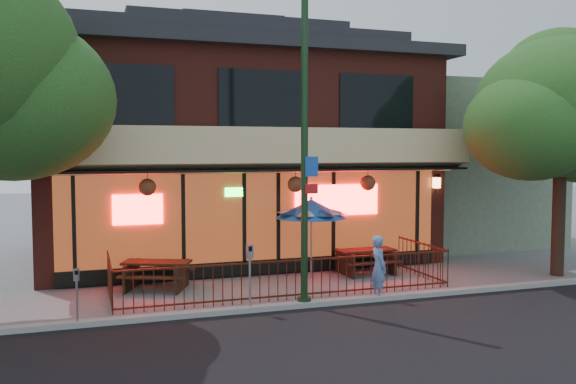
# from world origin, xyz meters

# --- Properties ---
(ground) EXTENTS (80.00, 80.00, 0.00)m
(ground) POSITION_xyz_m (0.00, 0.00, 0.00)
(ground) COLOR gray
(ground) RESTS_ON ground
(curb) EXTENTS (80.00, 0.25, 0.12)m
(curb) POSITION_xyz_m (0.00, -0.50, 0.06)
(curb) COLOR #999993
(curb) RESTS_ON ground
(restaurant_building) EXTENTS (12.96, 9.49, 8.05)m
(restaurant_building) POSITION_xyz_m (0.00, 7.11, 4.13)
(restaurant_building) COLOR maroon
(restaurant_building) RESTS_ON ground
(neighbor_building) EXTENTS (6.00, 7.00, 6.00)m
(neighbor_building) POSITION_xyz_m (9.00, 7.70, 3.00)
(neighbor_building) COLOR gray
(neighbor_building) RESTS_ON ground
(patio_fence) EXTENTS (8.44, 2.62, 1.00)m
(patio_fence) POSITION_xyz_m (0.00, 0.50, 0.63)
(patio_fence) COLOR #45190E
(patio_fence) RESTS_ON ground
(street_light) EXTENTS (0.43, 0.32, 7.00)m
(street_light) POSITION_xyz_m (0.00, -0.40, 3.15)
(street_light) COLOR #163219
(street_light) RESTS_ON ground
(street_tree_right) EXTENTS (4.80, 4.80, 7.02)m
(street_tree_right) POSITION_xyz_m (8.04, 0.59, 4.96)
(street_tree_right) COLOR #322419
(street_tree_right) RESTS_ON ground
(picnic_table_left) EXTENTS (2.07, 1.86, 0.73)m
(picnic_table_left) POSITION_xyz_m (-3.01, 2.36, 0.48)
(picnic_table_left) COLOR #2F1F11
(picnic_table_left) RESTS_ON ground
(picnic_table_right) EXTENTS (1.70, 1.32, 0.72)m
(picnic_table_right) POSITION_xyz_m (2.91, 2.40, 0.47)
(picnic_table_right) COLOR #341A12
(picnic_table_right) RESTS_ON ground
(patio_umbrella) EXTENTS (2.00, 2.00, 2.28)m
(patio_umbrella) POSITION_xyz_m (1.23, 2.40, 1.95)
(patio_umbrella) COLOR gray
(patio_umbrella) RESTS_ON ground
(pedestrian) EXTENTS (0.37, 0.56, 1.53)m
(pedestrian) POSITION_xyz_m (1.91, -0.35, 0.77)
(pedestrian) COLOR #5C7FB9
(pedestrian) RESTS_ON ground
(parking_meter_near) EXTENTS (0.15, 0.14, 1.50)m
(parking_meter_near) POSITION_xyz_m (-1.31, -0.48, 1.01)
(parking_meter_near) COLOR #989BA1
(parking_meter_near) RESTS_ON ground
(parking_meter_far) EXTENTS (0.12, 0.11, 1.19)m
(parking_meter_far) POSITION_xyz_m (-4.92, -0.48, 0.80)
(parking_meter_far) COLOR gray
(parking_meter_far) RESTS_ON ground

